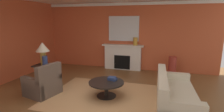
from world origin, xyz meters
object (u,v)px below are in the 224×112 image
object	(u,v)px
vase_on_side_table	(45,61)
vase_tall_corner	(172,66)
coffee_table	(106,85)
side_table	(45,73)
sofa	(174,96)
mantel_mirror	(124,29)
table_lamp	(43,49)
fireplace	(123,58)
vase_mantel_right	(135,41)
armchair_near_window	(43,85)

from	to	relation	value
vase_on_side_table	vase_tall_corner	size ratio (longest dim) A/B	0.43
coffee_table	side_table	bearing A→B (deg)	171.98
sofa	vase_on_side_table	world-z (taller)	vase_on_side_table
mantel_mirror	table_lamp	bearing A→B (deg)	-128.63
fireplace	vase_mantel_right	xyz separation A→B (m)	(0.55, -0.05, 0.75)
mantel_mirror	vase_on_side_table	bearing A→B (deg)	-125.42
fireplace	vase_mantel_right	size ratio (longest dim) A/B	5.36
coffee_table	table_lamp	world-z (taller)	table_lamp
side_table	sofa	bearing A→B (deg)	-6.20
mantel_mirror	fireplace	bearing A→B (deg)	-90.00
coffee_table	armchair_near_window	bearing A→B (deg)	-167.90
armchair_near_window	vase_tall_corner	xyz separation A→B (m)	(3.72, 2.96, 0.07)
coffee_table	vase_mantel_right	bearing A→B (deg)	82.23
mantel_mirror	armchair_near_window	size ratio (longest dim) A/B	1.39
sofa	vase_mantel_right	distance (m)	3.42
sofa	side_table	xyz separation A→B (m)	(-4.11, 0.45, 0.10)
fireplace	vase_on_side_table	distance (m)	3.34
armchair_near_window	table_lamp	distance (m)	1.26
armchair_near_window	vase_mantel_right	size ratio (longest dim) A/B	2.86
vase_on_side_table	vase_mantel_right	bearing A→B (deg)	45.96
vase_tall_corner	coffee_table	bearing A→B (deg)	-126.54
vase_mantel_right	mantel_mirror	bearing A→B (deg)	162.82
sofa	vase_tall_corner	size ratio (longest dim) A/B	2.80
fireplace	vase_on_side_table	xyz separation A→B (m)	(-1.98, -2.67, 0.34)
vase_on_side_table	table_lamp	bearing A→B (deg)	141.34
coffee_table	vase_tall_corner	world-z (taller)	vase_tall_corner
table_lamp	vase_mantel_right	distance (m)	3.67
vase_on_side_table	sofa	bearing A→B (deg)	-4.71
vase_on_side_table	vase_tall_corner	bearing A→B (deg)	30.30
sofa	fireplace	bearing A→B (deg)	123.42
mantel_mirror	table_lamp	xyz separation A→B (m)	(-2.13, -2.67, -0.57)
fireplace	vase_tall_corner	size ratio (longest dim) A/B	2.38
fireplace	sofa	xyz separation A→B (m)	(1.98, -3.00, -0.23)
sofa	coffee_table	xyz separation A→B (m)	(-1.81, 0.12, 0.04)
coffee_table	side_table	world-z (taller)	side_table
coffee_table	fireplace	bearing A→B (deg)	93.28
vase_mantel_right	side_table	bearing A→B (deg)	-137.03
sofa	coffee_table	world-z (taller)	sofa
armchair_near_window	vase_tall_corner	distance (m)	4.75
vase_on_side_table	vase_mantel_right	world-z (taller)	vase_mantel_right
vase_mantel_right	sofa	bearing A→B (deg)	-64.17
armchair_near_window	mantel_mirror	bearing A→B (deg)	64.06
side_table	vase_mantel_right	world-z (taller)	vase_mantel_right
coffee_table	vase_on_side_table	size ratio (longest dim) A/B	3.04
sofa	vase_tall_corner	xyz separation A→B (m)	(0.10, 2.70, 0.08)
mantel_mirror	coffee_table	xyz separation A→B (m)	(0.16, -2.99, -1.46)
vase_tall_corner	mantel_mirror	bearing A→B (deg)	168.54
vase_on_side_table	vase_mantel_right	size ratio (longest dim) A/B	0.98
armchair_near_window	table_lamp	size ratio (longest dim) A/B	1.28
armchair_near_window	coffee_table	world-z (taller)	armchair_near_window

